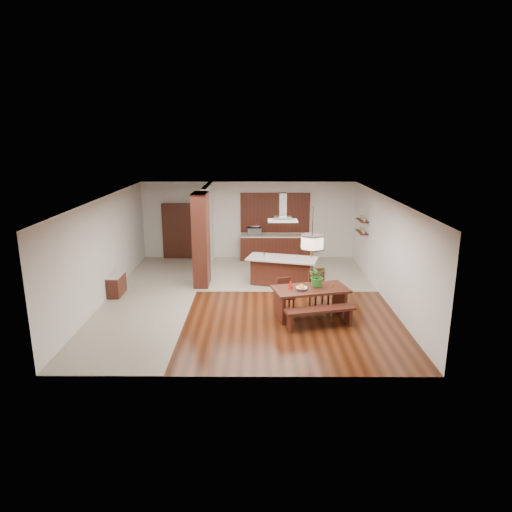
{
  "coord_description": "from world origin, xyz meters",
  "views": [
    {
      "loc": [
        0.35,
        -12.52,
        4.59
      ],
      "look_at": [
        0.3,
        0.0,
        1.25
      ],
      "focal_mm": 32.0,
      "sensor_mm": 36.0,
      "label": 1
    }
  ],
  "objects_px": {
    "dining_table": "(310,296)",
    "kitchen_island": "(282,271)",
    "range_hood": "(283,207)",
    "island_cup": "(294,257)",
    "foliage_plant": "(318,276)",
    "fruit_bowl": "(302,289)",
    "dining_bench": "(320,318)",
    "pendant_lantern": "(312,232)",
    "hallway_console": "(116,285)",
    "dining_chair_right": "(319,289)",
    "dining_chair_left": "(286,295)",
    "microwave": "(254,231)"
  },
  "relations": [
    {
      "from": "range_hood",
      "to": "dining_table",
      "type": "bearing_deg",
      "value": -77.27
    },
    {
      "from": "fruit_bowl",
      "to": "island_cup",
      "type": "distance_m",
      "value": 2.68
    },
    {
      "from": "hallway_console",
      "to": "dining_chair_right",
      "type": "relative_size",
      "value": 0.83
    },
    {
      "from": "dining_table",
      "to": "range_hood",
      "type": "xyz_separation_m",
      "value": [
        -0.6,
        2.64,
        1.89
      ]
    },
    {
      "from": "hallway_console",
      "to": "range_hood",
      "type": "xyz_separation_m",
      "value": [
        4.92,
        0.99,
        2.15
      ]
    },
    {
      "from": "dining_bench",
      "to": "dining_chair_right",
      "type": "height_order",
      "value": "dining_chair_right"
    },
    {
      "from": "hallway_console",
      "to": "dining_chair_right",
      "type": "bearing_deg",
      "value": -9.44
    },
    {
      "from": "foliage_plant",
      "to": "fruit_bowl",
      "type": "bearing_deg",
      "value": -147.65
    },
    {
      "from": "dining_chair_right",
      "to": "range_hood",
      "type": "relative_size",
      "value": 1.17
    },
    {
      "from": "dining_chair_right",
      "to": "kitchen_island",
      "type": "distance_m",
      "value": 2.17
    },
    {
      "from": "dining_bench",
      "to": "pendant_lantern",
      "type": "height_order",
      "value": "pendant_lantern"
    },
    {
      "from": "dining_bench",
      "to": "dining_chair_left",
      "type": "distance_m",
      "value": 1.36
    },
    {
      "from": "pendant_lantern",
      "to": "island_cup",
      "type": "height_order",
      "value": "pendant_lantern"
    },
    {
      "from": "dining_chair_right",
      "to": "island_cup",
      "type": "distance_m",
      "value": 1.98
    },
    {
      "from": "foliage_plant",
      "to": "microwave",
      "type": "distance_m",
      "value": 5.76
    },
    {
      "from": "range_hood",
      "to": "island_cup",
      "type": "xyz_separation_m",
      "value": [
        0.37,
        -0.11,
        -1.53
      ]
    },
    {
      "from": "dining_table",
      "to": "hallway_console",
      "type": "bearing_deg",
      "value": 163.4
    },
    {
      "from": "dining_table",
      "to": "kitchen_island",
      "type": "bearing_deg",
      "value": 102.75
    },
    {
      "from": "dining_table",
      "to": "kitchen_island",
      "type": "height_order",
      "value": "kitchen_island"
    },
    {
      "from": "dining_table",
      "to": "microwave",
      "type": "distance_m",
      "value": 5.85
    },
    {
      "from": "dining_bench",
      "to": "dining_table",
      "type": "bearing_deg",
      "value": 103.87
    },
    {
      "from": "foliage_plant",
      "to": "fruit_bowl",
      "type": "xyz_separation_m",
      "value": [
        -0.43,
        -0.27,
        -0.25
      ]
    },
    {
      "from": "dining_chair_right",
      "to": "foliage_plant",
      "type": "bearing_deg",
      "value": -121.0
    },
    {
      "from": "dining_table",
      "to": "dining_chair_left",
      "type": "distance_m",
      "value": 0.76
    },
    {
      "from": "dining_table",
      "to": "dining_bench",
      "type": "bearing_deg",
      "value": -76.13
    },
    {
      "from": "hallway_console",
      "to": "dining_table",
      "type": "distance_m",
      "value": 5.76
    },
    {
      "from": "dining_chair_left",
      "to": "dining_chair_right",
      "type": "xyz_separation_m",
      "value": [
        0.92,
        0.23,
        0.09
      ]
    },
    {
      "from": "microwave",
      "to": "dining_table",
      "type": "bearing_deg",
      "value": -81.37
    },
    {
      "from": "dining_chair_right",
      "to": "fruit_bowl",
      "type": "bearing_deg",
      "value": -141.79
    },
    {
      "from": "pendant_lantern",
      "to": "island_cup",
      "type": "bearing_deg",
      "value": 95.22
    },
    {
      "from": "dining_bench",
      "to": "fruit_bowl",
      "type": "distance_m",
      "value": 0.88
    },
    {
      "from": "hallway_console",
      "to": "dining_bench",
      "type": "bearing_deg",
      "value": -22.11
    },
    {
      "from": "dining_chair_right",
      "to": "island_cup",
      "type": "relative_size",
      "value": 8.26
    },
    {
      "from": "fruit_bowl",
      "to": "range_hood",
      "type": "bearing_deg",
      "value": 97.14
    },
    {
      "from": "range_hood",
      "to": "island_cup",
      "type": "bearing_deg",
      "value": -16.41
    },
    {
      "from": "hallway_console",
      "to": "dining_chair_left",
      "type": "height_order",
      "value": "dining_chair_left"
    },
    {
      "from": "foliage_plant",
      "to": "microwave",
      "type": "relative_size",
      "value": 1.12
    },
    {
      "from": "dining_bench",
      "to": "hallway_console",
      "type": "bearing_deg",
      "value": 157.89
    },
    {
      "from": "dining_chair_left",
      "to": "kitchen_island",
      "type": "xyz_separation_m",
      "value": [
        0.0,
        2.19,
        0.02
      ]
    },
    {
      "from": "hallway_console",
      "to": "foliage_plant",
      "type": "xyz_separation_m",
      "value": [
        5.7,
        -1.52,
        0.76
      ]
    },
    {
      "from": "fruit_bowl",
      "to": "island_cup",
      "type": "height_order",
      "value": "island_cup"
    },
    {
      "from": "hallway_console",
      "to": "dining_bench",
      "type": "xyz_separation_m",
      "value": [
        5.68,
        -2.31,
        -0.07
      ]
    },
    {
      "from": "hallway_console",
      "to": "microwave",
      "type": "height_order",
      "value": "microwave"
    },
    {
      "from": "kitchen_island",
      "to": "microwave",
      "type": "relative_size",
      "value": 4.58
    },
    {
      "from": "kitchen_island",
      "to": "range_hood",
      "type": "xyz_separation_m",
      "value": [
        -0.0,
        0.0,
        2.01
      ]
    },
    {
      "from": "pendant_lantern",
      "to": "range_hood",
      "type": "xyz_separation_m",
      "value": [
        -0.6,
        2.64,
        0.22
      ]
    },
    {
      "from": "dining_bench",
      "to": "kitchen_island",
      "type": "relative_size",
      "value": 0.76
    },
    {
      "from": "hallway_console",
      "to": "fruit_bowl",
      "type": "xyz_separation_m",
      "value": [
        5.27,
        -1.79,
        0.51
      ]
    },
    {
      "from": "dining_chair_left",
      "to": "microwave",
      "type": "relative_size",
      "value": 1.73
    },
    {
      "from": "fruit_bowl",
      "to": "kitchen_island",
      "type": "relative_size",
      "value": 0.12
    }
  ]
}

